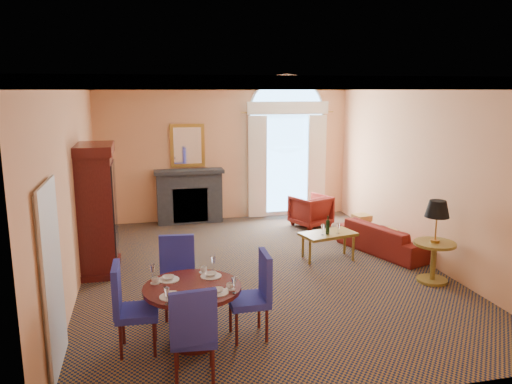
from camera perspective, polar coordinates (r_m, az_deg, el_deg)
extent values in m
plane|color=#101A34|center=(8.72, 0.74, -9.05)|extent=(7.50, 7.50, 0.00)
cube|color=#F7AD75|center=(11.93, -3.51, 4.49)|extent=(6.00, 0.04, 3.20)
cube|color=#F7AD75|center=(8.13, -20.23, 0.42)|extent=(0.04, 7.50, 3.20)
cube|color=#F7AD75|center=(9.45, 18.74, 2.01)|extent=(0.04, 7.50, 3.20)
cube|color=silver|center=(8.16, 0.81, 12.47)|extent=(6.00, 7.50, 0.04)
cube|color=silver|center=(8.16, 0.80, 12.05)|extent=(6.00, 7.50, 0.12)
cube|color=silver|center=(5.98, -22.25, -9.33)|extent=(0.08, 0.90, 2.06)
cube|color=#34383E|center=(11.79, -7.61, -0.61)|extent=(1.50, 0.40, 1.20)
cube|color=#34383E|center=(11.64, -7.68, 2.44)|extent=(1.60, 0.46, 0.08)
cube|color=gold|center=(11.76, -7.84, 5.29)|extent=(0.80, 0.04, 1.00)
cube|color=white|center=(11.74, -7.84, 5.28)|extent=(0.64, 0.02, 0.84)
cube|color=silver|center=(12.29, 3.45, 3.06)|extent=(1.90, 0.04, 2.50)
cube|color=#91C6F3|center=(12.28, 3.46, 3.05)|extent=(1.70, 0.02, 2.30)
cylinder|color=silver|center=(12.16, 3.52, 8.89)|extent=(1.90, 0.04, 1.90)
cube|color=white|center=(11.98, 0.17, 2.86)|extent=(0.45, 0.06, 2.45)
cube|color=white|center=(12.41, 6.94, 3.08)|extent=(0.45, 0.06, 2.45)
cube|color=white|center=(12.04, 3.70, 9.57)|extent=(2.00, 0.08, 0.30)
cube|color=#40100E|center=(8.88, -17.65, -2.35)|extent=(0.56, 1.02, 2.03)
cube|color=#40100E|center=(8.69, -18.10, 4.70)|extent=(0.63, 1.12, 0.16)
cube|color=#40100E|center=(9.16, -17.28, -8.23)|extent=(0.63, 1.12, 0.10)
cylinder|color=#40100E|center=(6.19, -7.31, -10.85)|extent=(1.19, 1.19, 0.05)
cylinder|color=#40100E|center=(6.34, -7.22, -13.98)|extent=(0.16, 0.16, 0.70)
cylinder|color=#40100E|center=(6.48, -7.14, -16.54)|extent=(0.60, 0.60, 0.06)
cylinder|color=white|center=(6.45, -5.16, -9.54)|extent=(0.27, 0.27, 0.01)
imported|color=white|center=(6.44, -5.17, -9.34)|extent=(0.15, 0.15, 0.04)
imported|color=white|center=(6.58, -6.00, -8.79)|extent=(0.09, 0.09, 0.07)
cylinder|color=white|center=(6.41, -9.97, -9.83)|extent=(0.27, 0.27, 0.01)
imported|color=white|center=(6.40, -9.98, -9.62)|extent=(0.15, 0.15, 0.04)
imported|color=white|center=(6.32, -11.45, -9.84)|extent=(0.09, 0.09, 0.07)
cylinder|color=white|center=(5.91, -9.68, -11.70)|extent=(0.27, 0.27, 0.01)
imported|color=white|center=(5.90, -9.69, -11.48)|extent=(0.15, 0.15, 0.04)
imported|color=white|center=(5.75, -8.86, -11.97)|extent=(0.09, 0.09, 0.07)
cylinder|color=white|center=(5.96, -4.44, -11.37)|extent=(0.27, 0.27, 0.01)
imported|color=white|center=(5.95, -4.45, -11.15)|extent=(0.15, 0.15, 0.04)
imported|color=white|center=(6.03, -2.99, -10.67)|extent=(0.09, 0.09, 0.07)
cube|color=#272A9C|center=(7.04, -8.62, -10.13)|extent=(0.54, 0.54, 0.08)
cube|color=#272A9C|center=(7.13, -9.02, -7.12)|extent=(0.49, 0.12, 0.58)
cylinder|color=#40100E|center=(7.31, -6.97, -11.49)|extent=(0.04, 0.04, 0.44)
cylinder|color=#40100E|center=(7.33, -10.01, -11.52)|extent=(0.04, 0.04, 0.44)
cylinder|color=#40100E|center=(6.96, -7.02, -12.72)|extent=(0.04, 0.04, 0.44)
cylinder|color=#40100E|center=(6.98, -10.23, -12.75)|extent=(0.04, 0.04, 0.44)
cube|color=#272A9C|center=(5.61, -7.13, -16.03)|extent=(0.53, 0.53, 0.08)
cube|color=#272A9C|center=(5.26, -7.17, -14.09)|extent=(0.49, 0.12, 0.58)
cylinder|color=#40100E|center=(5.57, -9.10, -19.41)|extent=(0.04, 0.04, 0.44)
cylinder|color=#40100E|center=(5.57, -4.94, -19.29)|extent=(0.04, 0.04, 0.44)
cylinder|color=#40100E|center=(5.90, -9.03, -17.50)|extent=(0.04, 0.04, 0.44)
cylinder|color=#40100E|center=(5.90, -5.15, -17.39)|extent=(0.04, 0.04, 0.44)
cube|color=#272A9C|center=(6.39, -0.91, -12.31)|extent=(0.50, 0.50, 0.08)
cube|color=#272A9C|center=(6.32, 1.07, -9.47)|extent=(0.09, 0.49, 0.58)
cylinder|color=#40100E|center=(6.38, 1.24, -14.98)|extent=(0.04, 0.04, 0.44)
cylinder|color=#40100E|center=(6.71, 0.34, -13.57)|extent=(0.04, 0.04, 0.44)
cylinder|color=#40100E|center=(6.30, -2.23, -15.36)|extent=(0.04, 0.04, 0.44)
cylinder|color=#40100E|center=(6.64, -2.94, -13.90)|extent=(0.04, 0.04, 0.44)
cube|color=#272A9C|center=(6.25, -13.40, -13.24)|extent=(0.51, 0.51, 0.08)
cube|color=#272A9C|center=(6.13, -15.65, -10.63)|extent=(0.09, 0.49, 0.58)
cylinder|color=#40100E|center=(6.55, -14.92, -14.68)|extent=(0.04, 0.04, 0.44)
cylinder|color=#40100E|center=(6.21, -15.20, -16.23)|extent=(0.04, 0.04, 0.44)
cylinder|color=#40100E|center=(6.52, -11.47, -14.61)|extent=(0.04, 0.04, 0.44)
cylinder|color=#40100E|center=(6.18, -11.53, -16.16)|extent=(0.04, 0.04, 0.44)
imported|color=maroon|center=(9.95, 14.52, -5.08)|extent=(1.35, 2.08, 0.56)
imported|color=maroon|center=(11.49, 6.26, -2.13)|extent=(1.01, 1.02, 0.72)
cube|color=olive|center=(9.29, 8.25, -4.80)|extent=(1.09, 0.76, 0.05)
cylinder|color=olive|center=(9.05, 6.17, -6.87)|extent=(0.05, 0.05, 0.44)
cylinder|color=olive|center=(9.34, 11.05, -6.42)|extent=(0.05, 0.05, 0.44)
cylinder|color=olive|center=(9.40, 5.38, -6.13)|extent=(0.05, 0.05, 0.44)
cylinder|color=olive|center=(9.69, 10.10, -5.72)|extent=(0.05, 0.05, 0.44)
cylinder|color=olive|center=(8.58, 19.75, -5.56)|extent=(0.67, 0.67, 0.04)
cylinder|color=olive|center=(8.68, 19.60, -7.67)|extent=(0.09, 0.09, 0.62)
cylinder|color=olive|center=(8.77, 19.47, -9.46)|extent=(0.49, 0.49, 0.04)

